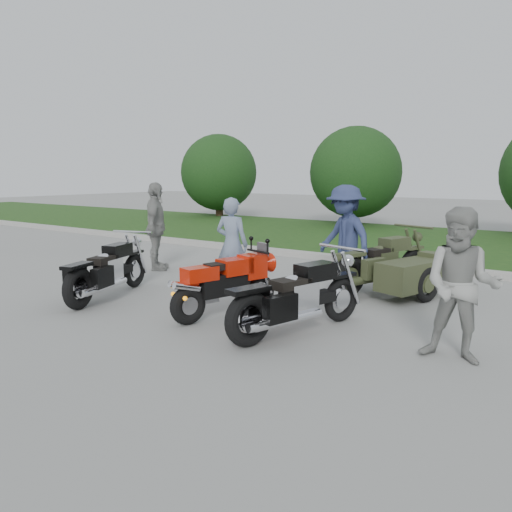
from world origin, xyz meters
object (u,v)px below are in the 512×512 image
Objects in this scene: person_grey at (461,286)px; sportbike_red at (224,283)px; cruiser_left at (106,273)px; cruiser_right at (294,300)px; person_stripe at (232,244)px; person_denim at (345,237)px; person_back at (156,227)px; cruiser_sidecar at (399,271)px.

sportbike_red is at bearing 177.95° from person_grey.
sportbike_red is at bearing -10.24° from cruiser_left.
cruiser_right is 2.80m from person_stripe.
person_back is at bearing -146.57° from person_denim.
person_denim reaches higher than person_grey.
person_grey reaches higher than person_stripe.
person_stripe is (-0.98, 1.46, 0.33)m from sportbike_red.
person_stripe is 2.12m from person_denim.
sportbike_red is 3.30m from cruiser_sidecar.
sportbike_red is at bearing -103.10° from cruiser_sidecar.
sportbike_red is 4.17m from person_back.
person_denim is at bearing -116.47° from person_back.
cruiser_right is 1.22× the size of person_denim.
cruiser_sidecar is 3.18m from person_grey.
person_back is at bearing 171.60° from cruiser_right.
cruiser_left is at bearing -156.74° from sportbike_red.
person_stripe is (1.39, 1.76, 0.40)m from cruiser_left.
person_back reaches higher than person_stripe.
person_stripe is 2.68m from person_back.
cruiser_sidecar is 1.18m from person_denim.
cruiser_left is 2.28m from person_stripe.
cruiser_right is 2.10m from person_grey.
person_denim reaches higher than cruiser_sidecar.
person_stripe is (-2.67, -1.38, 0.41)m from cruiser_sidecar.
cruiser_right is at bearing -54.32° from person_denim.
cruiser_sidecar reaches higher than cruiser_left.
cruiser_right is at bearing -14.62° from cruiser_left.
person_grey reaches higher than cruiser_right.
person_back is at bearing 159.98° from person_grey.
person_grey is 7.19m from person_back.
sportbike_red is 2.94m from person_denim.
cruiser_sidecar reaches higher than cruiser_right.
person_denim reaches higher than sportbike_red.
cruiser_left is 5.13m from cruiser_sidecar.
person_back is at bearing -153.93° from cruiser_sidecar.
person_denim is at bearing 118.21° from cruiser_right.
cruiser_left is 5.75m from person_grey.
cruiser_sidecar is (1.69, 2.84, -0.08)m from sportbike_red.
cruiser_right is 0.97× the size of cruiser_sidecar.
person_back is (-4.23, -0.78, 0.01)m from person_denim.
cruiser_right is 3.06m from person_denim.
person_grey is (4.32, -1.30, 0.03)m from person_stripe.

